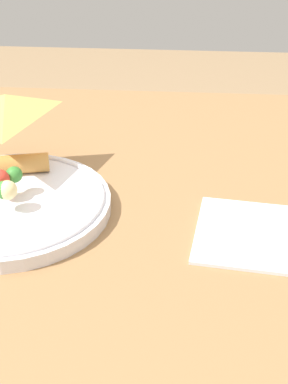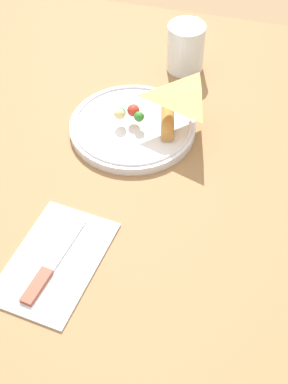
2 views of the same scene
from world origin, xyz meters
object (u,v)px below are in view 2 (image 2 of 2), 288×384
object	(u,v)px
dining_table	(98,200)
napkin_folded	(55,261)
milk_glass	(186,49)
plate_pizza	(134,125)
butter_knife	(52,263)

from	to	relation	value
dining_table	napkin_folded	world-z (taller)	napkin_folded
dining_table	milk_glass	size ratio (longest dim) A/B	10.66
plate_pizza	butter_knife	world-z (taller)	plate_pizza
milk_glass	dining_table	bearing A→B (deg)	163.50
plate_pizza	dining_table	bearing A→B (deg)	155.86
napkin_folded	butter_knife	world-z (taller)	butter_knife
dining_table	plate_pizza	bearing A→B (deg)	-24.14
milk_glass	plate_pizza	bearing A→B (deg)	167.32
dining_table	napkin_folded	distance (m)	0.24
dining_table	butter_knife	size ratio (longest dim) A/B	6.07
plate_pizza	milk_glass	bearing A→B (deg)	-12.68
napkin_folded	dining_table	bearing A→B (deg)	2.28
dining_table	napkin_folded	bearing A→B (deg)	-177.72
dining_table	plate_pizza	size ratio (longest dim) A/B	4.53
plate_pizza	butter_knife	xyz separation A→B (m)	(-0.33, 0.04, -0.01)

